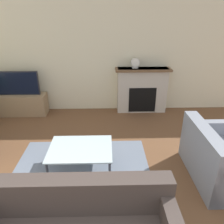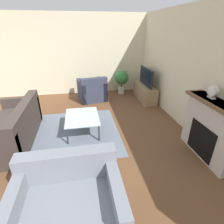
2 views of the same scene
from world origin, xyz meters
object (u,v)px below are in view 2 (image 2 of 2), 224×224
at_px(tv, 146,77).
at_px(couch_sectional, 14,129).
at_px(couch_loveseat, 69,206).
at_px(coffee_table, 82,118).
at_px(potted_plant, 122,79).
at_px(armchair_by_window, 92,91).
at_px(mantel_clock, 213,92).

height_order(tv, couch_sectional, tv).
relative_size(couch_loveseat, coffee_table, 1.29).
relative_size(couch_loveseat, potted_plant, 1.48).
bearing_deg(armchair_by_window, coffee_table, 69.61).
xyz_separation_m(coffee_table, potted_plant, (-2.44, 1.51, 0.20)).
distance_m(potted_plant, mantel_clock, 3.67).
relative_size(couch_sectional, couch_loveseat, 1.54).
distance_m(couch_sectional, coffee_table, 1.45).
distance_m(tv, couch_loveseat, 4.52).
bearing_deg(mantel_clock, potted_plant, -167.75).
xyz_separation_m(couch_loveseat, armchair_by_window, (-4.15, 0.62, 0.01)).
height_order(potted_plant, mantel_clock, mantel_clock).
bearing_deg(coffee_table, mantel_clock, 64.35).
distance_m(tv, couch_sectional, 4.03).
relative_size(couch_sectional, mantel_clock, 8.15).
height_order(couch_loveseat, potted_plant, potted_plant).
relative_size(tv, armchair_by_window, 1.04).
distance_m(couch_sectional, potted_plant, 3.90).
bearing_deg(armchair_by_window, couch_loveseat, 72.20).
bearing_deg(mantel_clock, tv, -177.21).
bearing_deg(couch_loveseat, potted_plant, 69.29).
relative_size(potted_plant, mantel_clock, 3.58).
distance_m(armchair_by_window, mantel_clock, 3.74).
relative_size(tv, couch_sectional, 0.53).
distance_m(tv, potted_plant, 1.01).
bearing_deg(couch_sectional, potted_plant, 130.80).
bearing_deg(mantel_clock, armchair_by_window, -148.81).
bearing_deg(tv, couch_loveseat, -31.71).
xyz_separation_m(tv, couch_loveseat, (3.82, -2.36, -0.50)).
relative_size(couch_loveseat, mantel_clock, 5.28).
relative_size(couch_sectional, armchair_by_window, 1.95).
distance_m(coffee_table, mantel_clock, 2.66).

